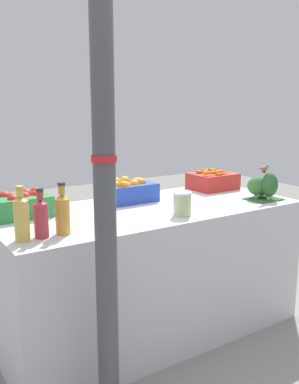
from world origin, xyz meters
TOP-DOWN VIEW (x-y plane):
  - ground_plane at (0.00, 0.00)m, footprint 10.00×10.00m
  - market_table at (0.00, 0.00)m, footprint 1.92×0.83m
  - support_pole at (-0.62, -0.60)m, footprint 0.11×0.11m
  - apple_crate at (-0.74, 0.24)m, footprint 0.33×0.26m
  - orange_crate at (-0.02, 0.23)m, footprint 0.33×0.26m
  - carrot_crate at (0.73, 0.24)m, footprint 0.33×0.26m
  - broccoli_pile at (0.78, -0.22)m, footprint 0.22×0.20m
  - juice_bottle_golden at (-0.87, -0.23)m, footprint 0.07×0.07m
  - juice_bottle_ruby at (-0.78, -0.23)m, footprint 0.07×0.07m
  - juice_bottle_amber at (-0.67, -0.23)m, footprint 0.07×0.07m
  - pickle_jar at (0.06, -0.26)m, footprint 0.11×0.11m
  - sparrow_bird at (0.77, -0.24)m, footprint 0.13×0.06m

SIDE VIEW (x-z plane):
  - ground_plane at x=0.00m, z-range 0.00..0.00m
  - market_table at x=0.00m, z-range 0.00..0.84m
  - carrot_crate at x=0.73m, z-range 0.83..0.99m
  - pickle_jar at x=0.06m, z-range 0.84..0.98m
  - apple_crate at x=-0.74m, z-range 0.84..0.99m
  - orange_crate at x=-0.02m, z-range 0.84..1.00m
  - broccoli_pile at x=0.78m, z-range 0.83..1.02m
  - juice_bottle_ruby at x=-0.78m, z-range 0.82..1.07m
  - juice_bottle_amber at x=-0.67m, z-range 0.82..1.08m
  - juice_bottle_golden at x=-0.87m, z-range 0.82..1.09m
  - sparrow_bird at x=0.77m, z-range 1.03..1.08m
  - support_pole at x=-0.62m, z-range 0.00..2.29m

